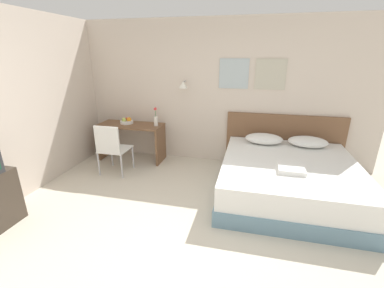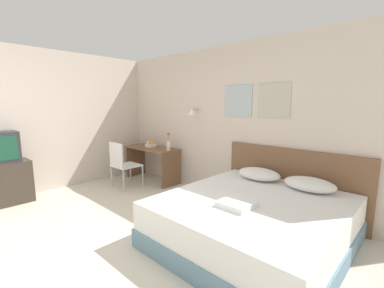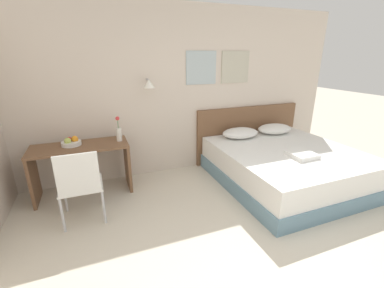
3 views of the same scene
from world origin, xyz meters
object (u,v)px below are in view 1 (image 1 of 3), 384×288
at_px(fruit_bowl, 127,121).
at_px(pillow_right, 308,142).
at_px(pillow_left, 264,139).
at_px(bed, 288,179).
at_px(folded_towel_near_foot, 291,169).
at_px(headboard, 283,141).
at_px(flower_vase, 156,119).
at_px(desk_chair, 111,146).
at_px(desk, 131,135).

bearing_deg(fruit_bowl, pillow_right, -0.86).
height_order(pillow_left, pillow_right, same).
height_order(bed, pillow_left, pillow_left).
bearing_deg(pillow_right, folded_towel_near_foot, -109.75).
relative_size(bed, headboard, 1.01).
xyz_separation_m(folded_towel_near_foot, flower_vase, (-2.34, 1.09, 0.28)).
relative_size(pillow_left, desk_chair, 0.70).
xyz_separation_m(headboard, fruit_bowl, (-3.01, -0.25, 0.27)).
xyz_separation_m(folded_towel_near_foot, desk_chair, (-2.89, 0.35, -0.04)).
bearing_deg(flower_vase, headboard, 7.10).
distance_m(pillow_left, desk, 2.55).
distance_m(headboard, fruit_bowl, 3.03).
bearing_deg(folded_towel_near_foot, pillow_left, 106.97).
bearing_deg(desk, desk_chair, -90.68).
distance_m(pillow_right, desk_chair, 3.36).
distance_m(bed, pillow_left, 0.93).
height_order(headboard, flower_vase, flower_vase).
xyz_separation_m(pillow_left, pillow_right, (0.72, 0.00, 0.00)).
distance_m(headboard, desk_chair, 3.10).
bearing_deg(desk, bed, -14.90).
xyz_separation_m(desk, desk_chair, (-0.01, -0.74, 0.02)).
bearing_deg(bed, folded_towel_near_foot, -95.35).
relative_size(bed, flower_vase, 5.84).
distance_m(pillow_left, fruit_bowl, 2.65).
xyz_separation_m(pillow_right, folded_towel_near_foot, (-0.39, -1.09, -0.05)).
height_order(desk, fruit_bowl, fruit_bowl).
relative_size(desk_chair, flower_vase, 2.56).
distance_m(pillow_left, pillow_right, 0.72).
height_order(bed, pillow_right, pillow_right).
distance_m(desk_chair, fruit_bowl, 0.83).
xyz_separation_m(pillow_left, fruit_bowl, (-2.65, 0.05, 0.15)).
height_order(bed, folded_towel_near_foot, folded_towel_near_foot).
bearing_deg(folded_towel_near_foot, desk_chair, 173.12).
distance_m(desk_chair, flower_vase, 0.98).
relative_size(folded_towel_near_foot, desk, 0.27).
height_order(desk_chair, fruit_bowl, desk_chair).
distance_m(pillow_left, folded_towel_near_foot, 1.14).
relative_size(pillow_right, folded_towel_near_foot, 1.85).
relative_size(desk_chair, fruit_bowl, 3.59).
bearing_deg(folded_towel_near_foot, bed, 84.65).
distance_m(fruit_bowl, flower_vase, 0.64).
xyz_separation_m(pillow_left, desk_chair, (-2.56, -0.74, -0.09)).
height_order(pillow_left, flower_vase, flower_vase).
bearing_deg(desk_chair, desk, 89.32).
bearing_deg(folded_towel_near_foot, pillow_right, 70.25).
bearing_deg(pillow_left, flower_vase, 179.83).
bearing_deg(headboard, folded_towel_near_foot, -91.21).
bearing_deg(bed, fruit_bowl, 164.66).
xyz_separation_m(pillow_right, fruit_bowl, (-3.37, 0.05, 0.15)).
distance_m(bed, headboard, 1.10).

